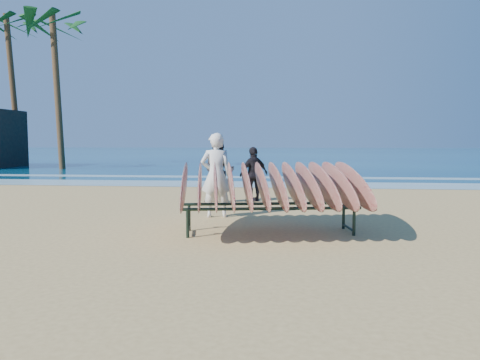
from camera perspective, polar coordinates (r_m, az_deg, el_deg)
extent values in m
plane|color=tan|center=(8.20, -0.59, -7.10)|extent=(120.00, 120.00, 0.00)
plane|color=navy|center=(63.00, 5.17, 3.29)|extent=(160.00, 160.00, 0.00)
plane|color=white|center=(18.07, 3.05, -0.53)|extent=(160.00, 160.00, 0.00)
plane|color=white|center=(21.55, 3.53, 0.34)|extent=(160.00, 160.00, 0.00)
cylinder|color=black|center=(8.23, -6.41, -5.31)|extent=(0.06, 0.06, 0.50)
cylinder|color=black|center=(8.62, 13.73, -4.96)|extent=(0.06, 0.06, 0.50)
cylinder|color=black|center=(8.87, -6.22, -4.57)|extent=(0.06, 0.06, 0.50)
cylinder|color=black|center=(9.23, 12.51, -4.29)|extent=(0.06, 0.06, 0.50)
cylinder|color=black|center=(8.26, 3.91, -3.50)|extent=(3.16, 0.60, 0.06)
cylinder|color=black|center=(8.90, 3.35, -2.90)|extent=(3.16, 0.60, 0.06)
cylinder|color=black|center=(8.58, -6.30, -6.05)|extent=(0.16, 0.65, 0.04)
cylinder|color=black|center=(8.96, 13.08, -5.69)|extent=(0.16, 0.65, 0.04)
ellipsoid|color=#5F060E|center=(8.47, -6.82, -0.60)|extent=(0.52, 2.63, 1.05)
ellipsoid|color=#5F060E|center=(8.46, -4.92, -0.59)|extent=(0.52, 2.63, 1.05)
ellipsoid|color=#5F060E|center=(8.46, -3.01, -0.58)|extent=(0.52, 2.63, 1.05)
ellipsoid|color=#5F060E|center=(8.47, -1.10, -0.57)|extent=(0.52, 2.63, 1.05)
ellipsoid|color=#5F060E|center=(8.49, 0.80, -0.56)|extent=(0.52, 2.63, 1.05)
ellipsoid|color=#5F060E|center=(8.51, 2.69, -0.54)|extent=(0.52, 2.63, 1.05)
ellipsoid|color=#5F060E|center=(8.55, 4.57, -0.53)|extent=(0.52, 2.63, 1.05)
ellipsoid|color=#5F060E|center=(8.59, 6.43, -0.52)|extent=(0.52, 2.63, 1.05)
ellipsoid|color=#5F060E|center=(8.65, 8.26, -0.50)|extent=(0.52, 2.63, 1.05)
ellipsoid|color=#5F060E|center=(8.71, 10.08, -0.49)|extent=(0.52, 2.63, 1.05)
ellipsoid|color=#5F060E|center=(8.79, 11.86, -0.48)|extent=(0.52, 2.63, 1.05)
ellipsoid|color=#5F060E|center=(8.87, 13.62, -0.46)|extent=(0.52, 2.63, 1.05)
imported|color=silver|center=(10.32, -2.93, 0.58)|extent=(0.73, 0.54, 1.86)
imported|color=black|center=(12.59, -2.56, 1.05)|extent=(0.88, 0.70, 1.73)
imported|color=black|center=(12.98, 1.70, 0.71)|extent=(0.93, 0.84, 1.52)
cylinder|color=brown|center=(29.42, -21.37, 9.81)|extent=(0.36, 0.99, 8.83)
cylinder|color=brown|center=(34.48, -25.93, 9.67)|extent=(0.36, 1.27, 9.77)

